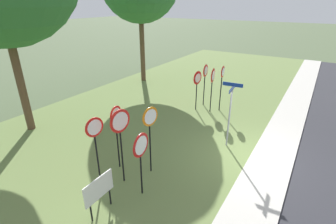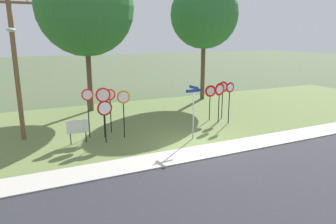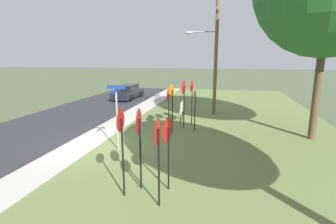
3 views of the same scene
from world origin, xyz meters
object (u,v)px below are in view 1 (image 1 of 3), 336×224
(stop_sign_near_left, at_px, (141,151))
(stop_sign_near_right, at_px, (117,125))
(stop_sign_far_left, at_px, (121,130))
(stop_sign_far_center, at_px, (96,140))
(yield_sign_far_left, at_px, (205,75))
(yield_sign_near_left, at_px, (197,81))
(stop_sign_far_right, at_px, (150,126))
(yield_sign_near_right, at_px, (213,80))
(notice_board, at_px, (99,190))
(street_name_post, at_px, (230,109))
(yield_sign_far_right, at_px, (222,78))

(stop_sign_near_left, xyz_separation_m, stop_sign_near_right, (0.72, 1.62, 0.17))
(stop_sign_far_left, height_order, stop_sign_far_center, stop_sign_far_left)
(yield_sign_far_left, bearing_deg, yield_sign_near_left, 174.62)
(stop_sign_near_left, relative_size, stop_sign_far_right, 0.86)
(stop_sign_far_center, distance_m, stop_sign_far_right, 1.90)
(yield_sign_near_left, height_order, yield_sign_near_right, yield_sign_near_right)
(yield_sign_near_right, relative_size, notice_board, 2.04)
(stop_sign_near_left, distance_m, stop_sign_far_left, 1.02)
(street_name_post, bearing_deg, yield_sign_near_right, 29.52)
(stop_sign_far_center, distance_m, notice_board, 1.48)
(stop_sign_near_right, bearing_deg, yield_sign_far_right, -16.21)
(stop_sign_near_right, distance_m, stop_sign_far_right, 1.25)
(stop_sign_far_left, bearing_deg, yield_sign_near_left, 13.63)
(yield_sign_near_right, height_order, yield_sign_far_left, yield_sign_near_right)
(stop_sign_far_center, height_order, street_name_post, street_name_post)
(stop_sign_near_right, height_order, yield_sign_far_left, stop_sign_near_right)
(stop_sign_far_right, bearing_deg, stop_sign_far_center, 164.24)
(stop_sign_far_center, bearing_deg, stop_sign_near_left, -57.45)
(stop_sign_far_center, relative_size, yield_sign_far_left, 1.07)
(yield_sign_far_left, bearing_deg, stop_sign_near_right, 177.63)
(yield_sign_near_left, distance_m, yield_sign_far_left, 0.95)
(stop_sign_far_right, relative_size, yield_sign_far_left, 1.04)
(stop_sign_far_left, xyz_separation_m, notice_board, (-1.47, -0.36, -1.18))
(yield_sign_near_left, relative_size, notice_board, 1.83)
(stop_sign_far_right, distance_m, notice_board, 2.64)
(stop_sign_near_right, xyz_separation_m, street_name_post, (3.67, -2.92, -0.09))
(stop_sign_near_left, bearing_deg, stop_sign_far_right, 18.74)
(yield_sign_near_right, relative_size, street_name_post, 0.89)
(stop_sign_near_right, relative_size, stop_sign_far_center, 0.94)
(stop_sign_near_right, bearing_deg, yield_sign_near_right, -14.04)
(street_name_post, bearing_deg, yield_sign_far_left, 31.97)
(yield_sign_near_left, relative_size, street_name_post, 0.80)
(stop_sign_near_left, distance_m, stop_sign_near_right, 1.79)
(stop_sign_far_left, distance_m, yield_sign_far_right, 7.80)
(stop_sign_far_right, xyz_separation_m, yield_sign_near_left, (6.18, 1.15, -0.17))
(stop_sign_near_left, relative_size, stop_sign_far_left, 0.81)
(street_name_post, bearing_deg, notice_board, 157.63)
(stop_sign_far_left, distance_m, stop_sign_far_center, 0.83)
(stop_sign_near_left, xyz_separation_m, yield_sign_far_right, (7.95, 0.39, 0.30))
(stop_sign_far_center, distance_m, yield_sign_near_right, 8.02)
(stop_sign_far_right, bearing_deg, stop_sign_far_left, 163.87)
(stop_sign_near_left, bearing_deg, yield_sign_far_left, 7.78)
(stop_sign_near_left, xyz_separation_m, yield_sign_far_left, (8.24, 1.53, 0.25))
(yield_sign_near_right, distance_m, notice_board, 8.79)
(stop_sign_far_right, bearing_deg, yield_sign_far_right, 10.14)
(stop_sign_near_left, bearing_deg, yield_sign_far_right, 0.08)
(stop_sign_far_left, distance_m, yield_sign_far_left, 8.09)
(stop_sign_far_center, distance_m, yield_sign_far_right, 8.57)
(stop_sign_far_left, distance_m, stop_sign_far_right, 1.08)
(yield_sign_far_left, height_order, yield_sign_far_right, yield_sign_far_right)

